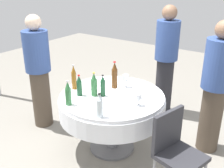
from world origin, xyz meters
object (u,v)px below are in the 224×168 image
wine_glass_outer (126,79)px  person_left (216,87)px  dining_table (112,106)px  plate_north (90,85)px  plate_right (122,81)px  bottle_green_south (94,85)px  plate_front (116,101)px  person_mid (166,59)px  bottle_dark_green_left (103,86)px  bottle_green_east (68,94)px  bottle_brown_mid (115,76)px  chair_near (175,147)px  bottle_clear_outer (100,106)px  plate_far (89,105)px  wine_glass_east (138,97)px  bottle_amber_near (74,78)px  bottle_dark_green_rear (79,86)px  person_rear (39,71)px

wine_glass_outer → person_left: (-0.41, 0.97, -0.01)m
dining_table → plate_north: size_ratio=5.25×
plate_right → wine_glass_outer: bearing=47.5°
bottle_green_south → wine_glass_outer: bearing=158.7°
plate_front → person_mid: bearing=-177.6°
bottle_dark_green_left → wine_glass_outer: bottle_dark_green_left is taller
wine_glass_outer → plate_front: bearing=18.5°
plate_front → bottle_green_east: bearing=-47.3°
bottle_brown_mid → chair_near: (0.44, 1.00, -0.38)m
person_mid → bottle_clear_outer: bearing=-82.3°
plate_far → bottle_brown_mid: bearing=-173.9°
bottle_green_south → wine_glass_outer: size_ratio=1.76×
bottle_brown_mid → person_left: bearing=114.8°
dining_table → plate_front: bearing=49.2°
bottle_green_south → plate_front: bearing=92.2°
bottle_dark_green_left → wine_glass_east: bearing=93.0°
bottle_green_east → person_mid: bearing=169.5°
bottle_green_south → plate_north: bottle_green_south is taller
wine_glass_east → plate_front: size_ratio=0.54×
plate_right → dining_table: bearing=17.6°
bottle_dark_green_left → plate_north: bottle_dark_green_left is taller
bottle_amber_near → plate_far: 0.53m
bottle_brown_mid → plate_front: (0.32, 0.24, -0.15)m
wine_glass_east → plate_right: (-0.47, -0.52, -0.09)m
person_left → bottle_green_east: bearing=-81.2°
wine_glass_east → plate_far: wine_glass_east is taller
bottle_clear_outer → plate_north: bottle_clear_outer is taller
person_left → person_mid: size_ratio=0.97×
person_mid → plate_north: bearing=-106.8°
bottle_clear_outer → plate_front: bottle_clear_outer is taller
plate_right → bottle_dark_green_rear: bearing=-14.8°
bottle_amber_near → person_mid: (-1.40, 0.56, -0.02)m
bottle_brown_mid → plate_far: 0.59m
dining_table → bottle_brown_mid: 0.38m
plate_front → person_mid: size_ratio=0.15×
person_left → plate_front: bearing=-80.7°
plate_north → person_rear: person_rear is taller
dining_table → plate_north: plate_north is taller
person_rear → wine_glass_outer: bearing=-76.9°
plate_front → plate_far: same height
plate_north → bottle_amber_near: bearing=-29.6°
bottle_brown_mid → plate_front: size_ratio=1.34×
plate_north → plate_far: 0.55m
bottle_dark_green_left → bottle_amber_near: (0.04, -0.41, 0.03)m
bottle_dark_green_left → chair_near: bottle_dark_green_left is taller
bottle_green_east → plate_front: bottle_green_east is taller
person_mid → bottle_dark_green_left: bearing=-92.6°
person_left → bottle_brown_mid: bearing=-100.1°
bottle_clear_outer → wine_glass_outer: bottle_clear_outer is taller
wine_glass_outer → person_mid: 1.00m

